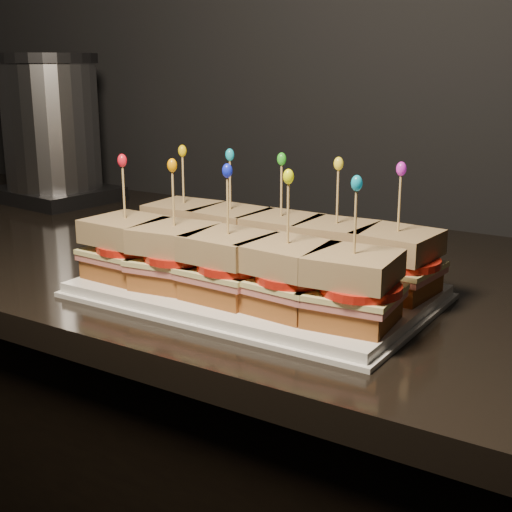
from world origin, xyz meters
The scene contains 77 objects.
granite_slab centered at (-0.45, 1.64, 0.86)m, with size 2.54×0.73×0.04m, color black.
platter centered at (-0.48, 1.49, 0.88)m, with size 0.43×0.26×0.02m, color white.
platter_rim centered at (-0.48, 1.49, 0.88)m, with size 0.44×0.28×0.01m, color white.
sandwich_0_bread_bot centered at (-0.65, 1.55, 0.91)m, with size 0.09×0.09×0.02m, color brown.
sandwich_0_ham centered at (-0.65, 1.55, 0.92)m, with size 0.10×0.09×0.01m, color #CB6E6D.
sandwich_0_cheese centered at (-0.65, 1.55, 0.93)m, with size 0.10×0.09×0.01m, color #E5DC8C.
sandwich_0_tomato centered at (-0.63, 1.54, 0.94)m, with size 0.09×0.09×0.01m, color red.
sandwich_0_bread_top centered at (-0.65, 1.55, 0.96)m, with size 0.09×0.09×0.03m, color brown.
sandwich_0_pick centered at (-0.65, 1.55, 1.00)m, with size 0.00×0.00×0.09m, color tan.
sandwich_0_frill centered at (-0.65, 1.55, 1.05)m, with size 0.01×0.01×0.02m, color #E7BA08.
sandwich_1_bread_bot centered at (-0.56, 1.55, 0.91)m, with size 0.09×0.09×0.02m, color brown.
sandwich_1_ham centered at (-0.56, 1.55, 0.92)m, with size 0.10×0.09×0.01m, color #CB6E6D.
sandwich_1_cheese centered at (-0.56, 1.55, 0.93)m, with size 0.10×0.09×0.01m, color #E5DC8C.
sandwich_1_tomato centered at (-0.55, 1.54, 0.94)m, with size 0.09×0.09×0.01m, color red.
sandwich_1_bread_top centered at (-0.56, 1.55, 0.96)m, with size 0.09×0.09×0.03m, color brown.
sandwich_1_pick centered at (-0.56, 1.55, 1.00)m, with size 0.00×0.00×0.09m, color tan.
sandwich_1_frill centered at (-0.56, 1.55, 1.05)m, with size 0.01×0.01×0.02m, color #139FBA.
sandwich_2_bread_bot centered at (-0.48, 1.55, 0.91)m, with size 0.09×0.09×0.02m, color brown.
sandwich_2_ham centered at (-0.48, 1.55, 0.92)m, with size 0.10×0.09×0.01m, color #CB6E6D.
sandwich_2_cheese centered at (-0.48, 1.55, 0.93)m, with size 0.10×0.09×0.01m, color #E5DC8C.
sandwich_2_tomato centered at (-0.47, 1.54, 0.94)m, with size 0.09×0.09×0.01m, color red.
sandwich_2_bread_top centered at (-0.48, 1.55, 0.96)m, with size 0.09×0.09×0.03m, color brown.
sandwich_2_pick centered at (-0.48, 1.55, 1.00)m, with size 0.00×0.00×0.09m, color tan.
sandwich_2_frill centered at (-0.48, 1.55, 1.05)m, with size 0.01×0.01×0.02m, color green.
sandwich_3_bread_bot centered at (-0.40, 1.55, 0.91)m, with size 0.09×0.09×0.02m, color brown.
sandwich_3_ham centered at (-0.40, 1.55, 0.92)m, with size 0.10×0.09×0.01m, color #CB6E6D.
sandwich_3_cheese centered at (-0.40, 1.55, 0.93)m, with size 0.10×0.09×0.01m, color #E5DC8C.
sandwich_3_tomato centered at (-0.39, 1.54, 0.94)m, with size 0.09×0.09×0.01m, color red.
sandwich_3_bread_top centered at (-0.40, 1.55, 0.96)m, with size 0.09×0.09×0.03m, color brown.
sandwich_3_pick centered at (-0.40, 1.55, 1.00)m, with size 0.00×0.00×0.09m, color tan.
sandwich_3_frill centered at (-0.40, 1.55, 1.05)m, with size 0.01×0.01×0.02m, color yellow.
sandwich_4_bread_bot centered at (-0.32, 1.55, 0.91)m, with size 0.09×0.09×0.02m, color brown.
sandwich_4_ham centered at (-0.32, 1.55, 0.92)m, with size 0.10×0.09×0.01m, color #CB6E6D.
sandwich_4_cheese centered at (-0.32, 1.55, 0.93)m, with size 0.10×0.09×0.01m, color #E5DC8C.
sandwich_4_tomato centered at (-0.31, 1.54, 0.94)m, with size 0.09×0.09×0.01m, color red.
sandwich_4_bread_top centered at (-0.32, 1.55, 0.96)m, with size 0.09×0.09×0.03m, color brown.
sandwich_4_pick centered at (-0.32, 1.55, 1.00)m, with size 0.00×0.00×0.09m, color tan.
sandwich_4_frill centered at (-0.32, 1.55, 1.05)m, with size 0.01×0.01×0.02m, color #D421C9.
sandwich_5_bread_bot centered at (-0.65, 1.43, 0.91)m, with size 0.09×0.09×0.02m, color brown.
sandwich_5_ham centered at (-0.65, 1.43, 0.92)m, with size 0.10×0.09×0.01m, color #CB6E6D.
sandwich_5_cheese centered at (-0.65, 1.43, 0.93)m, with size 0.10×0.09×0.01m, color #E5DC8C.
sandwich_5_tomato centered at (-0.63, 1.42, 0.94)m, with size 0.09×0.09×0.01m, color red.
sandwich_5_bread_top centered at (-0.65, 1.43, 0.96)m, with size 0.09×0.09×0.03m, color brown.
sandwich_5_pick centered at (-0.65, 1.43, 1.00)m, with size 0.00×0.00×0.09m, color tan.
sandwich_5_frill centered at (-0.65, 1.43, 1.05)m, with size 0.01×0.01×0.02m, color red.
sandwich_6_bread_bot centered at (-0.56, 1.43, 0.91)m, with size 0.09×0.09×0.02m, color brown.
sandwich_6_ham centered at (-0.56, 1.43, 0.92)m, with size 0.10×0.09×0.01m, color #CB6E6D.
sandwich_6_cheese centered at (-0.56, 1.43, 0.93)m, with size 0.10×0.09×0.01m, color #E5DC8C.
sandwich_6_tomato centered at (-0.55, 1.42, 0.94)m, with size 0.09×0.09×0.01m, color red.
sandwich_6_bread_top centered at (-0.56, 1.43, 0.96)m, with size 0.09×0.09×0.03m, color brown.
sandwich_6_pick centered at (-0.56, 1.43, 1.00)m, with size 0.00×0.00×0.09m, color tan.
sandwich_6_frill centered at (-0.56, 1.43, 1.05)m, with size 0.01×0.01×0.02m, color orange.
sandwich_7_bread_bot centered at (-0.48, 1.43, 0.91)m, with size 0.09×0.09×0.02m, color brown.
sandwich_7_ham centered at (-0.48, 1.43, 0.92)m, with size 0.10×0.09×0.01m, color #CB6E6D.
sandwich_7_cheese centered at (-0.48, 1.43, 0.93)m, with size 0.10×0.09×0.01m, color #E5DC8C.
sandwich_7_tomato centered at (-0.47, 1.42, 0.94)m, with size 0.09×0.09×0.01m, color red.
sandwich_7_bread_top centered at (-0.48, 1.43, 0.96)m, with size 0.09×0.09×0.03m, color brown.
sandwich_7_pick centered at (-0.48, 1.43, 1.00)m, with size 0.00×0.00×0.09m, color tan.
sandwich_7_frill centered at (-0.48, 1.43, 1.05)m, with size 0.01×0.01×0.02m, color #1422E1.
sandwich_8_bread_bot centered at (-0.40, 1.43, 0.91)m, with size 0.09×0.09×0.02m, color brown.
sandwich_8_ham centered at (-0.40, 1.43, 0.92)m, with size 0.10×0.09×0.01m, color #CB6E6D.
sandwich_8_cheese centered at (-0.40, 1.43, 0.93)m, with size 0.10×0.09×0.01m, color #E5DC8C.
sandwich_8_tomato centered at (-0.39, 1.42, 0.94)m, with size 0.09×0.09×0.01m, color red.
sandwich_8_bread_top centered at (-0.40, 1.43, 0.96)m, with size 0.09×0.09×0.03m, color brown.
sandwich_8_pick centered at (-0.40, 1.43, 1.00)m, with size 0.00×0.00×0.09m, color tan.
sandwich_8_frill centered at (-0.40, 1.43, 1.05)m, with size 0.01×0.01×0.02m, color #EBF909.
sandwich_9_bread_bot centered at (-0.32, 1.43, 0.91)m, with size 0.09×0.09×0.02m, color brown.
sandwich_9_ham centered at (-0.32, 1.43, 0.92)m, with size 0.10×0.09×0.01m, color #CB6E6D.
sandwich_9_cheese centered at (-0.32, 1.43, 0.93)m, with size 0.10×0.09×0.01m, color #E5DC8C.
sandwich_9_tomato centered at (-0.31, 1.42, 0.94)m, with size 0.09×0.09×0.01m, color red.
sandwich_9_bread_top centered at (-0.32, 1.43, 0.96)m, with size 0.09×0.09×0.03m, color brown.
sandwich_9_pick centered at (-0.32, 1.43, 1.00)m, with size 0.00×0.00×0.09m, color tan.
sandwich_9_frill centered at (-0.32, 1.43, 1.05)m, with size 0.01×0.01×0.02m, color #0F92B2.
appliance_base centered at (-1.21, 1.81, 0.89)m, with size 0.24×0.20×0.03m, color #262628.
appliance_body centered at (-1.21, 1.81, 1.03)m, with size 0.20×0.20×0.26m, color silver.
appliance_lid centered at (-1.21, 1.81, 1.17)m, with size 0.21×0.21×0.02m, color #262628.
appliance centered at (-1.21, 1.81, 1.03)m, with size 0.24×0.20×0.31m, color silver, non-canonical shape.
Camera 1 is at (-0.01, 0.76, 1.17)m, focal length 50.00 mm.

